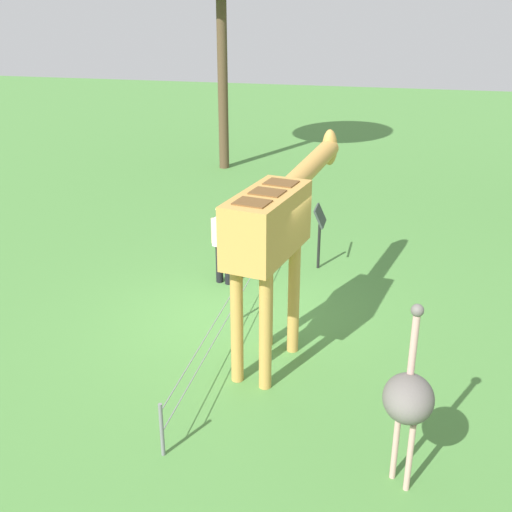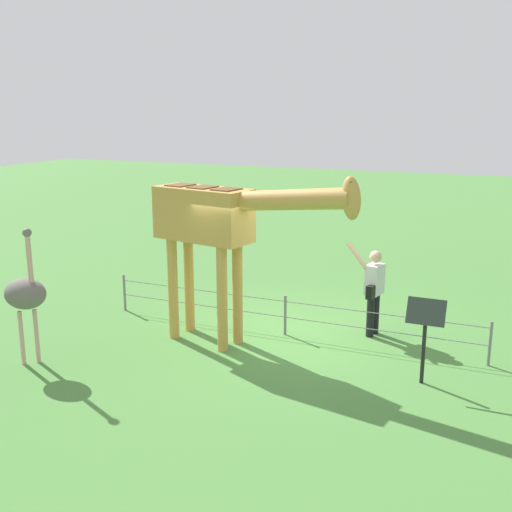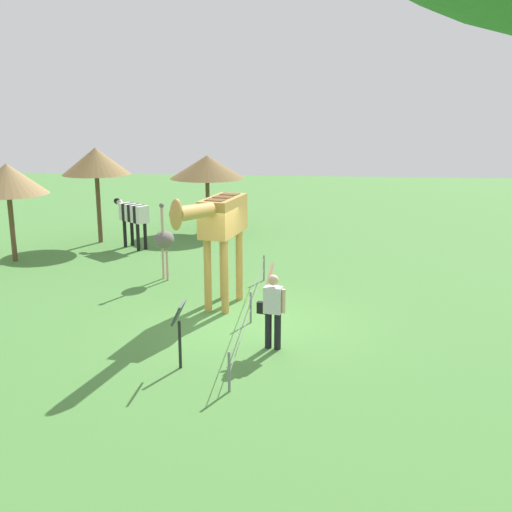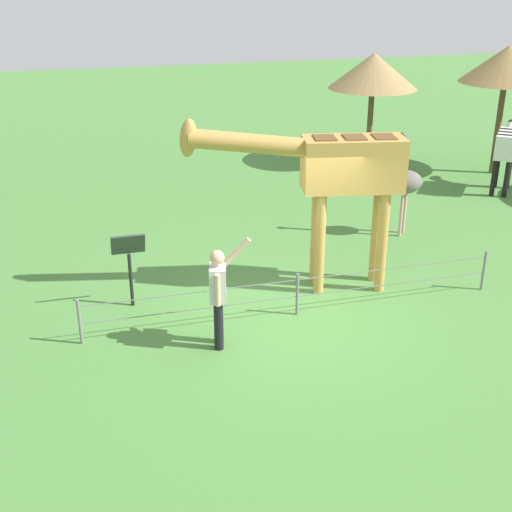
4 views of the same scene
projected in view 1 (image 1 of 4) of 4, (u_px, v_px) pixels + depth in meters
ground_plane at (243, 322)px, 10.87m from camera, size 60.00×60.00×0.00m
giraffe at (276, 226)px, 9.07m from camera, size 3.80×1.19×3.11m
visitor at (224, 240)px, 11.98m from camera, size 0.69×0.59×1.71m
ostrich at (408, 398)px, 6.85m from camera, size 0.70×0.56×2.25m
info_sign at (320, 224)px, 12.65m from camera, size 0.56×0.21×1.32m
wire_fence at (235, 300)px, 10.74m from camera, size 7.05×0.05×0.75m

